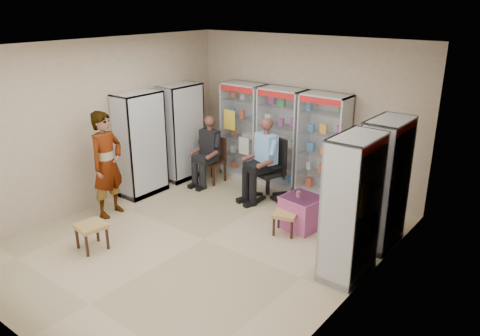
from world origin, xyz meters
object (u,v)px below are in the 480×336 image
Objects in this scene: cabinet_left_near at (141,144)px; standing_man at (107,164)px; cabinet_left_far at (181,132)px; pink_trunk at (302,212)px; woven_stool_b at (92,236)px; cabinet_right_near at (352,208)px; cabinet_back_left at (244,130)px; cabinet_back_mid at (281,138)px; cabinet_right_far at (384,184)px; seated_shopkeeper at (267,162)px; office_chair at (268,169)px; wooden_chair at (213,160)px; cabinet_back_right at (323,147)px; woven_stool_a at (285,223)px.

cabinet_left_near is 1.07× the size of standing_man.
cabinet_left_far is 3.35m from pink_trunk.
woven_stool_b is at bearing -129.88° from pink_trunk.
cabinet_right_near is at bearing -88.54° from standing_man.
pink_trunk is (3.24, -0.49, -0.72)m from cabinet_left_far.
cabinet_back_mid is at bearing 0.00° from cabinet_back_left.
cabinet_right_far is 1.34× the size of seated_shopkeeper.
cabinet_back_mid is at bearing 78.71° from woven_stool_b.
cabinet_back_left is at bearing 165.28° from office_chair.
cabinet_back_mid is 2.10m from cabinet_left_far.
wooden_chair is at bearing 106.39° from cabinet_left_far.
cabinet_back_left reaches higher than seated_shopkeeper.
cabinet_back_right is 5.39× the size of woven_stool_a.
cabinet_left_near reaches higher than wooden_chair.
cabinet_right_far is 3.84m from wooden_chair.
office_chair is 3.17× the size of woven_stool_a.
cabinet_left_near is 2.13× the size of wooden_chair.
wooden_chair is (-0.25, -0.73, -0.53)m from cabinet_back_left.
cabinet_back_mid is at bearing 137.20° from cabinet_left_near.
cabinet_right_near is at bearing -21.64° from wooden_chair.
cabinet_back_left is 1.07× the size of standing_man.
seated_shopkeeper is (1.39, -0.04, 0.28)m from wooden_chair.
standing_man is at bearing -110.29° from office_chair.
woven_stool_a is at bearing -80.16° from cabinet_back_right.
standing_man is (-0.39, -2.30, 0.47)m from wooden_chair.
cabinet_back_left is 2.23m from cabinet_left_near.
wooden_chair is at bearing 68.36° from cabinet_right_near.
cabinet_right_near is 1.34× the size of seated_shopkeeper.
office_chair reaches higher than woven_stool_b.
pink_trunk is at bearing -70.71° from standing_man.
wooden_chair is at bearing -19.12° from standing_man.
woven_stool_a is (1.06, -1.04, -0.40)m from office_chair.
seated_shopkeeper is 3.42m from woven_stool_b.
cabinet_right_near is (1.63, -2.23, 0.00)m from cabinet_back_right.
cabinet_right_far is 1.00× the size of cabinet_right_near.
wooden_chair is at bearing 165.00° from pink_trunk.
cabinet_right_far and cabinet_right_near have the same top height.
cabinet_left_near is at bearing -174.96° from woven_stool_a.
wooden_chair is at bearing 152.39° from cabinet_left_near.
cabinet_right_near is 3.46× the size of pink_trunk.
office_chair is (1.39, 0.01, 0.12)m from wooden_chair.
cabinet_left_far is 4.82× the size of woven_stool_b.
cabinet_right_far is 2.13× the size of wooden_chair.
pink_trunk reaches higher than woven_stool_a.
cabinet_right_near is at bearing -32.28° from cabinet_back_left.
cabinet_right_near is 4.82× the size of woven_stool_b.
cabinet_back_mid is at bearing 133.81° from pink_trunk.
woven_stool_b is (-0.80, -4.00, -0.79)m from cabinet_back_mid.
cabinet_back_right is 1.00× the size of cabinet_left_near.
cabinet_back_left is 1.00× the size of cabinet_back_right.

